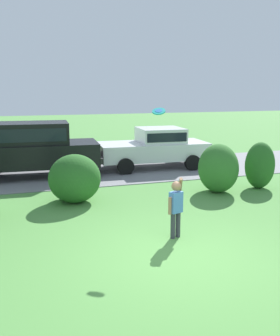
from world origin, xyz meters
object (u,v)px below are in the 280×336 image
at_px(parked_sedan, 155,146).
at_px(frisbee, 159,111).
at_px(parked_suv, 32,147).
at_px(child_thrower, 176,205).

bearing_deg(parked_sedan, frisbee, -109.17).
xyz_separation_m(parked_sedan, frisbee, (-2.20, -6.33, 1.75)).
bearing_deg(parked_suv, parked_sedan, 3.24).
distance_m(parked_sedan, child_thrower, 7.26).
bearing_deg(frisbee, child_thrower, -75.71).
xyz_separation_m(child_thrower, frisbee, (-0.16, 0.63, 1.88)).
height_order(parked_suv, frisbee, frisbee).
relative_size(parked_sedan, frisbee, 14.81).
bearing_deg(parked_sedan, parked_suv, -176.76).
distance_m(parked_suv, frisbee, 6.71).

